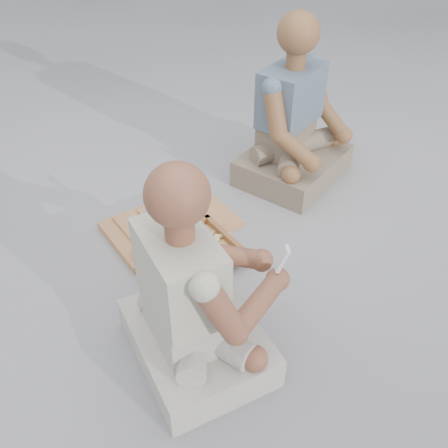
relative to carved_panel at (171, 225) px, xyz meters
name	(u,v)px	position (x,y,z in m)	size (l,w,h in m)	color
ground	(233,293)	(0.08, -0.57, -0.02)	(60.00, 60.00, 0.00)	#A3A2A8
carved_panel	(171,225)	(0.00, 0.00, 0.00)	(0.64, 0.43, 0.04)	olive
tool_tray	(190,254)	(-0.01, -0.30, 0.04)	(0.48, 0.41, 0.06)	brown
chisel_0	(187,250)	(-0.02, -0.28, 0.05)	(0.12, 0.20, 0.02)	silver
chisel_1	(201,252)	(0.04, -0.32, 0.05)	(0.21, 0.09, 0.02)	silver
chisel_2	(208,242)	(0.10, -0.27, 0.05)	(0.22, 0.03, 0.02)	silver
chisel_3	(190,241)	(0.02, -0.21, 0.05)	(0.18, 0.16, 0.02)	silver
chisel_4	(202,241)	(0.07, -0.25, 0.05)	(0.07, 0.22, 0.02)	silver
chisel_5	(211,242)	(0.11, -0.28, 0.06)	(0.19, 0.14, 0.02)	silver
chisel_6	(193,230)	(0.06, -0.16, 0.06)	(0.11, 0.21, 0.02)	silver
chisel_7	(201,253)	(0.03, -0.32, 0.05)	(0.21, 0.09, 0.02)	silver
chisel_8	(220,236)	(0.16, -0.26, 0.05)	(0.22, 0.03, 0.02)	silver
chisel_9	(215,253)	(0.09, -0.37, 0.06)	(0.16, 0.17, 0.02)	silver
chisel_10	(208,238)	(0.11, -0.23, 0.04)	(0.19, 0.14, 0.02)	silver
wood_chip_0	(154,248)	(-0.14, -0.12, -0.02)	(0.02, 0.01, 0.00)	tan
wood_chip_1	(236,248)	(0.24, -0.29, -0.02)	(0.02, 0.01, 0.00)	tan
wood_chip_2	(139,245)	(-0.20, -0.06, -0.02)	(0.02, 0.01, 0.00)	tan
wood_chip_3	(275,279)	(0.30, -0.57, -0.02)	(0.02, 0.01, 0.00)	tan
wood_chip_4	(153,268)	(-0.19, -0.26, -0.02)	(0.02, 0.01, 0.00)	tan
wood_chip_5	(217,291)	(0.02, -0.53, -0.02)	(0.02, 0.01, 0.00)	tan
wood_chip_6	(182,311)	(-0.17, -0.57, -0.02)	(0.02, 0.01, 0.00)	tan
wood_chip_7	(218,210)	(0.29, 0.03, -0.02)	(0.02, 0.01, 0.00)	tan
wood_chip_8	(189,228)	(0.08, -0.05, -0.02)	(0.02, 0.01, 0.00)	tan
wood_chip_9	(229,270)	(0.14, -0.42, -0.02)	(0.02, 0.01, 0.00)	tan
craftsman	(194,302)	(-0.20, -0.80, 0.28)	(0.60, 0.59, 0.89)	beige
companion	(294,128)	(0.84, 0.17, 0.30)	(0.77, 0.72, 0.96)	#7E6C5A
mobile_phone	(282,259)	(0.14, -0.85, 0.41)	(0.06, 0.06, 0.11)	silver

